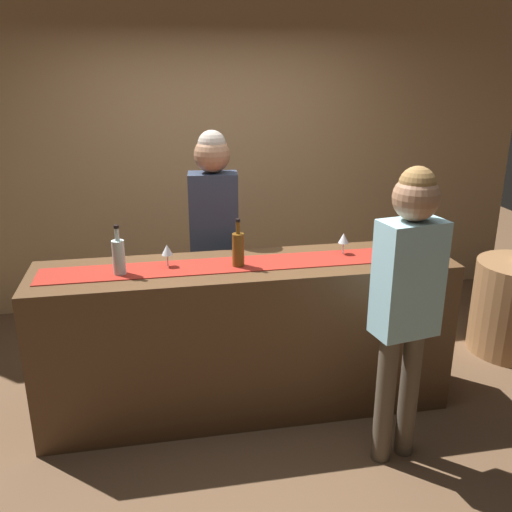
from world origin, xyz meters
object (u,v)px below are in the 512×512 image
at_px(bartender, 214,225).
at_px(customer_sipping, 407,288).
at_px(wine_bottle_amber, 238,249).
at_px(wine_glass_near_customer, 344,239).
at_px(wine_bottle_clear, 119,256).
at_px(wine_glass_mid_counter, 167,251).

bearing_deg(bartender, customer_sipping, 131.44).
bearing_deg(customer_sipping, wine_bottle_amber, 131.99).
bearing_deg(wine_glass_near_customer, bartender, 146.86).
distance_m(wine_bottle_clear, wine_glass_near_customer, 1.42).
height_order(wine_bottle_amber, wine_glass_mid_counter, wine_bottle_amber).
bearing_deg(customer_sipping, wine_bottle_clear, 147.52).
bearing_deg(wine_glass_near_customer, wine_bottle_clear, -175.79).
bearing_deg(wine_bottle_clear, bartender, 44.32).
relative_size(wine_glass_near_customer, bartender, 0.08).
xyz_separation_m(bartender, customer_sipping, (0.89, -1.24, -0.04)).
relative_size(wine_bottle_amber, wine_bottle_clear, 1.00).
relative_size(wine_bottle_clear, wine_glass_mid_counter, 2.10).
distance_m(wine_glass_mid_counter, bartender, 0.64).
relative_size(wine_bottle_amber, bartender, 0.17).
height_order(wine_glass_near_customer, bartender, bartender).
xyz_separation_m(wine_glass_mid_counter, bartender, (0.35, 0.54, -0.01)).
bearing_deg(wine_glass_mid_counter, customer_sipping, -29.71).
relative_size(wine_bottle_clear, customer_sipping, 0.18).
bearing_deg(wine_glass_near_customer, customer_sipping, -81.92).
xyz_separation_m(wine_glass_near_customer, bartender, (-0.78, 0.51, -0.01)).
bearing_deg(customer_sipping, bartender, 115.50).
bearing_deg(wine_bottle_clear, wine_glass_mid_counter, 15.47).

